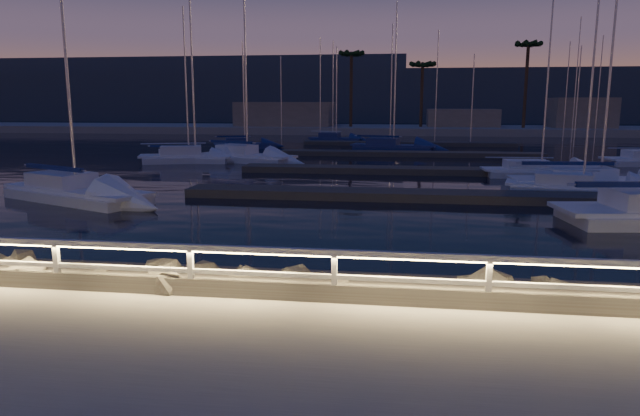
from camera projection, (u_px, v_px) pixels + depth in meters
The scene contains 20 objects.
ground at pixel (435, 305), 11.22m from camera, with size 400.00×400.00×0.00m, color #A19D91.
harbor_water at pixel (410, 170), 41.78m from camera, with size 400.00×440.00×0.60m.
guard_rail at pixel (433, 267), 11.09m from camera, with size 44.11×0.12×1.06m.
riprap at pixel (566, 298), 12.28m from camera, with size 36.79×3.08×1.27m.
floating_docks at pixel (410, 160), 42.93m from camera, with size 22.00×36.00×0.40m.
far_shore at pixel (406, 127), 83.25m from camera, with size 160.00×14.00×5.20m.
palm_left at pixel (351, 57), 80.54m from camera, with size 3.00×3.00×11.20m.
palm_center at pixel (423, 67), 80.38m from camera, with size 3.00×3.00×9.70m.
palm_right at pixel (528, 49), 77.06m from camera, with size 3.00×3.00×12.20m.
distant_hills at pixel (316, 99), 143.52m from camera, with size 230.00×37.50×18.00m.
sailboat_b at pixel (73, 191), 26.61m from camera, with size 8.46×5.42×14.08m.
sailboat_c at pixel (578, 187), 28.30m from camera, with size 7.53×3.75×12.31m.
sailboat_e at pixel (245, 156), 43.56m from camera, with size 8.04×4.96×13.39m.
sailboat_f at pixel (193, 156), 43.42m from camera, with size 8.55×4.94×14.09m.
sailboat_g at pixel (538, 170), 35.00m from camera, with size 7.17×2.56×11.96m.
sailboat_h at pixel (595, 181), 29.86m from camera, with size 9.26×3.44×15.33m.
sailboat_i at pixel (243, 144), 56.45m from camera, with size 6.25×3.64×10.36m.
sailboat_j at pixel (187, 157), 43.37m from camera, with size 6.77×2.17×11.45m.
sailboat_k at pixel (391, 146), 54.06m from camera, with size 8.29×4.02×13.56m.
sailboat_m at pixel (335, 139), 65.03m from camera, with size 6.43×2.85×10.66m.
Camera 1 is at (-0.75, -10.89, 3.95)m, focal length 32.00 mm.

